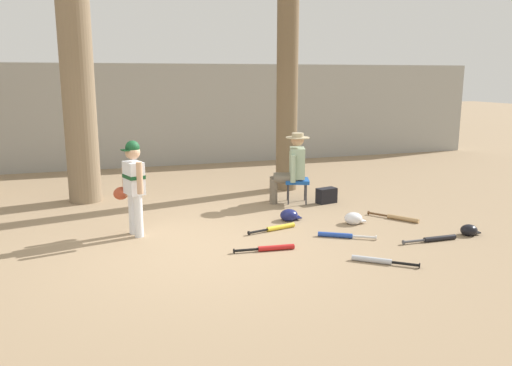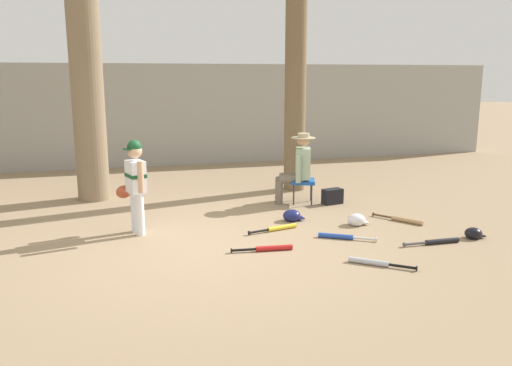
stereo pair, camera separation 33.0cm
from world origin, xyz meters
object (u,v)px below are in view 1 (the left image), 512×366
object	(u,v)px
tree_near_player	(75,40)
batting_helmet_white	(353,219)
folding_stool	(297,182)
batting_helmet_black	(469,230)
batting_helmet_navy	(289,215)
bat_blue_youth	(340,235)
tree_behind_spectator	(287,96)
bat_black_composite	(436,239)
bat_yellow_trainer	(277,228)
young_ballplayer	(133,182)
bat_wood_tan	(399,218)
bat_aluminum_silver	(377,260)
handbag_beside_stool	(326,196)
seated_spectator	(291,166)
bat_red_barrel	(271,248)

from	to	relation	value
tree_near_player	batting_helmet_white	world-z (taller)	tree_near_player
folding_stool	batting_helmet_black	bearing A→B (deg)	-57.94
batting_helmet_navy	bat_blue_youth	bearing A→B (deg)	-71.41
batting_helmet_black	tree_behind_spectator	bearing A→B (deg)	110.41
bat_black_composite	batting_helmet_black	world-z (taller)	batting_helmet_black
tree_behind_spectator	batting_helmet_black	xyz separation A→B (m)	(1.31, -3.52, -1.70)
bat_yellow_trainer	bat_black_composite	bearing A→B (deg)	-31.74
young_ballplayer	bat_wood_tan	distance (m)	3.96
tree_behind_spectator	bat_aluminum_silver	xyz separation A→B (m)	(-0.46, -4.08, -1.74)
tree_behind_spectator	bat_yellow_trainer	xyz separation A→B (m)	(-1.11, -2.48, -1.74)
folding_stool	batting_helmet_white	distance (m)	1.52
bat_aluminum_silver	batting_helmet_white	bearing A→B (deg)	70.90
bat_blue_youth	bat_wood_tan	xyz separation A→B (m)	(1.25, 0.50, 0.00)
tree_near_player	handbag_beside_stool	bearing A→B (deg)	-20.15
bat_black_composite	batting_helmet_black	size ratio (longest dim) A/B	2.89
tree_near_player	bat_aluminum_silver	size ratio (longest dim) A/B	9.67
young_ballplayer	bat_aluminum_silver	distance (m)	3.33
handbag_beside_stool	bat_aluminum_silver	size ratio (longest dim) A/B	0.53
tree_near_player	batting_helmet_black	size ratio (longest dim) A/B	22.55
folding_stool	bat_blue_youth	world-z (taller)	folding_stool
seated_spectator	bat_black_composite	world-z (taller)	seated_spectator
young_ballplayer	bat_red_barrel	distance (m)	2.08
tree_near_player	batting_helmet_black	xyz separation A→B (m)	(4.99, -3.70, -2.65)
tree_behind_spectator	bat_wood_tan	size ratio (longest dim) A/B	5.96
handbag_beside_stool	batting_helmet_navy	xyz separation A→B (m)	(-1.01, -0.81, -0.05)
bat_black_composite	bat_aluminum_silver	world-z (taller)	same
bat_wood_tan	bat_aluminum_silver	size ratio (longest dim) A/B	1.09
folding_stool	bat_black_composite	distance (m)	2.72
bat_blue_youth	tree_behind_spectator	bearing A→B (deg)	82.12
young_ballplayer	folding_stool	bearing A→B (deg)	19.96
bat_black_composite	seated_spectator	bearing A→B (deg)	111.82
seated_spectator	bat_wood_tan	world-z (taller)	seated_spectator
tree_near_player	folding_stool	size ratio (longest dim) A/B	12.27
tree_behind_spectator	batting_helmet_navy	bearing A→B (deg)	-110.19
handbag_beside_stool	batting_helmet_black	world-z (taller)	handbag_beside_stool
tree_behind_spectator	bat_aluminum_silver	bearing A→B (deg)	-96.43
folding_stool	handbag_beside_stool	size ratio (longest dim) A/B	1.50
folding_stool	bat_wood_tan	bearing A→B (deg)	-55.06
bat_aluminum_silver	batting_helmet_navy	xyz separation A→B (m)	(-0.30, 2.00, 0.05)
tree_behind_spectator	batting_helmet_navy	distance (m)	2.78
handbag_beside_stool	batting_helmet_white	xyz separation A→B (m)	(-0.17, -1.27, -0.05)
young_ballplayer	bat_wood_tan	xyz separation A→B (m)	(3.86, -0.48, -0.71)
bat_red_barrel	batting_helmet_white	size ratio (longest dim) A/B	2.45
bat_yellow_trainer	bat_black_composite	world-z (taller)	same
handbag_beside_stool	bat_blue_youth	bearing A→B (deg)	-110.40
bat_aluminum_silver	batting_helmet_navy	distance (m)	2.03
folding_stool	bat_wood_tan	distance (m)	1.86
folding_stool	tree_near_player	bearing A→B (deg)	160.12
bat_wood_tan	bat_black_composite	bearing A→B (deg)	-96.41
batting_helmet_navy	folding_stool	bearing A→B (deg)	61.70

